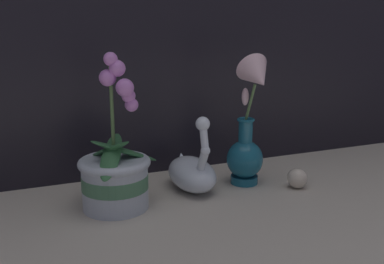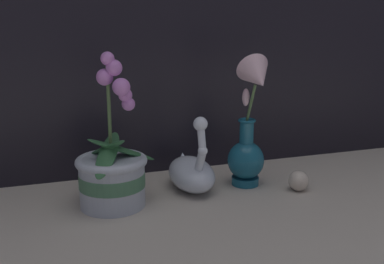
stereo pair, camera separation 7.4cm
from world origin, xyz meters
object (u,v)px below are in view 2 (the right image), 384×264
(orchid_potted_plant, at_px, (112,171))
(blue_vase, at_px, (249,136))
(glass_sphere, at_px, (299,181))
(swan_figurine, at_px, (191,171))

(orchid_potted_plant, xyz_separation_m, blue_vase, (0.35, 0.02, 0.05))
(orchid_potted_plant, bearing_deg, glass_sphere, -6.48)
(orchid_potted_plant, relative_size, glass_sphere, 6.76)
(blue_vase, relative_size, glass_sphere, 6.55)
(orchid_potted_plant, relative_size, blue_vase, 1.03)
(blue_vase, bearing_deg, glass_sphere, -31.97)
(orchid_potted_plant, distance_m, swan_figurine, 0.21)
(swan_figurine, height_order, glass_sphere, swan_figurine)
(orchid_potted_plant, height_order, glass_sphere, orchid_potted_plant)
(swan_figurine, height_order, blue_vase, blue_vase)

